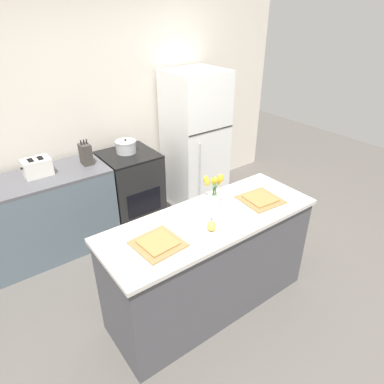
{
  "coord_description": "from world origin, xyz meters",
  "views": [
    {
      "loc": [
        -1.45,
        -1.71,
        2.41
      ],
      "look_at": [
        0.0,
        0.25,
        1.04
      ],
      "focal_mm": 32.0,
      "sensor_mm": 36.0,
      "label": 1
    }
  ],
  "objects_px": {
    "stove_range": "(132,189)",
    "toaster": "(37,167)",
    "plate_setting_left": "(158,243)",
    "refrigerator": "(195,140)",
    "pear_figurine": "(212,226)",
    "flower_vase": "(213,203)",
    "cooking_pot": "(126,147)",
    "knife_block": "(86,154)",
    "plate_setting_right": "(260,199)"
  },
  "relations": [
    {
      "from": "refrigerator",
      "to": "pear_figurine",
      "type": "distance_m",
      "value": 2.09
    },
    {
      "from": "plate_setting_left",
      "to": "toaster",
      "type": "bearing_deg",
      "value": 101.79
    },
    {
      "from": "knife_block",
      "to": "plate_setting_right",
      "type": "bearing_deg",
      "value": -61.8
    },
    {
      "from": "refrigerator",
      "to": "cooking_pot",
      "type": "xyz_separation_m",
      "value": [
        -0.94,
        0.05,
        0.11
      ]
    },
    {
      "from": "pear_figurine",
      "to": "cooking_pot",
      "type": "distance_m",
      "value": 1.8
    },
    {
      "from": "toaster",
      "to": "plate_setting_left",
      "type": "bearing_deg",
      "value": -78.21
    },
    {
      "from": "refrigerator",
      "to": "flower_vase",
      "type": "bearing_deg",
      "value": -122.89
    },
    {
      "from": "refrigerator",
      "to": "toaster",
      "type": "height_order",
      "value": "refrigerator"
    },
    {
      "from": "plate_setting_left",
      "to": "plate_setting_right",
      "type": "xyz_separation_m",
      "value": [
        1.02,
        0.0,
        0.0
      ]
    },
    {
      "from": "toaster",
      "to": "knife_block",
      "type": "bearing_deg",
      "value": -3.35
    },
    {
      "from": "stove_range",
      "to": "toaster",
      "type": "relative_size",
      "value": 3.2
    },
    {
      "from": "plate_setting_right",
      "to": "plate_setting_left",
      "type": "bearing_deg",
      "value": 180.0
    },
    {
      "from": "refrigerator",
      "to": "pear_figurine",
      "type": "height_order",
      "value": "refrigerator"
    },
    {
      "from": "plate_setting_left",
      "to": "knife_block",
      "type": "bearing_deg",
      "value": 85.3
    },
    {
      "from": "plate_setting_right",
      "to": "knife_block",
      "type": "relative_size",
      "value": 1.27
    },
    {
      "from": "pear_figurine",
      "to": "plate_setting_right",
      "type": "relative_size",
      "value": 0.32
    },
    {
      "from": "refrigerator",
      "to": "pear_figurine",
      "type": "relative_size",
      "value": 15.54
    },
    {
      "from": "flower_vase",
      "to": "knife_block",
      "type": "relative_size",
      "value": 1.44
    },
    {
      "from": "knife_block",
      "to": "refrigerator",
      "type": "bearing_deg",
      "value": -0.49
    },
    {
      "from": "plate_setting_right",
      "to": "toaster",
      "type": "relative_size",
      "value": 1.22
    },
    {
      "from": "cooking_pot",
      "to": "flower_vase",
      "type": "bearing_deg",
      "value": -93.08
    },
    {
      "from": "pear_figurine",
      "to": "cooking_pot",
      "type": "bearing_deg",
      "value": 83.25
    },
    {
      "from": "pear_figurine",
      "to": "plate_setting_right",
      "type": "distance_m",
      "value": 0.62
    },
    {
      "from": "flower_vase",
      "to": "toaster",
      "type": "distance_m",
      "value": 1.86
    },
    {
      "from": "toaster",
      "to": "plate_setting_right",
      "type": "bearing_deg",
      "value": -50.77
    },
    {
      "from": "toaster",
      "to": "cooking_pot",
      "type": "relative_size",
      "value": 1.2
    },
    {
      "from": "stove_range",
      "to": "flower_vase",
      "type": "bearing_deg",
      "value": -92.98
    },
    {
      "from": "flower_vase",
      "to": "stove_range",
      "type": "bearing_deg",
      "value": 87.02
    },
    {
      "from": "pear_figurine",
      "to": "knife_block",
      "type": "distance_m",
      "value": 1.77
    },
    {
      "from": "knife_block",
      "to": "pear_figurine",
      "type": "bearing_deg",
      "value": -81.21
    },
    {
      "from": "stove_range",
      "to": "plate_setting_left",
      "type": "bearing_deg",
      "value": -110.43
    },
    {
      "from": "pear_figurine",
      "to": "knife_block",
      "type": "height_order",
      "value": "knife_block"
    },
    {
      "from": "plate_setting_left",
      "to": "plate_setting_right",
      "type": "bearing_deg",
      "value": 0.0
    },
    {
      "from": "plate_setting_right",
      "to": "stove_range",
      "type": "bearing_deg",
      "value": 104.07
    },
    {
      "from": "knife_block",
      "to": "stove_range",
      "type": "bearing_deg",
      "value": -1.56
    },
    {
      "from": "stove_range",
      "to": "plate_setting_left",
      "type": "distance_m",
      "value": 1.82
    },
    {
      "from": "flower_vase",
      "to": "plate_setting_right",
      "type": "relative_size",
      "value": 1.14
    },
    {
      "from": "refrigerator",
      "to": "knife_block",
      "type": "xyz_separation_m",
      "value": [
        -1.43,
        0.01,
        0.15
      ]
    },
    {
      "from": "stove_range",
      "to": "flower_vase",
      "type": "relative_size",
      "value": 2.31
    },
    {
      "from": "plate_setting_left",
      "to": "toaster",
      "type": "xyz_separation_m",
      "value": [
        -0.35,
        1.68,
        0.05
      ]
    },
    {
      "from": "toaster",
      "to": "knife_block",
      "type": "relative_size",
      "value": 1.04
    },
    {
      "from": "stove_range",
      "to": "plate_setting_right",
      "type": "distance_m",
      "value": 1.76
    },
    {
      "from": "toaster",
      "to": "cooking_pot",
      "type": "xyz_separation_m",
      "value": [
        0.97,
        0.01,
        -0.02
      ]
    },
    {
      "from": "flower_vase",
      "to": "cooking_pot",
      "type": "distance_m",
      "value": 1.65
    },
    {
      "from": "plate_setting_left",
      "to": "cooking_pot",
      "type": "relative_size",
      "value": 1.46
    },
    {
      "from": "stove_range",
      "to": "plate_setting_right",
      "type": "height_order",
      "value": "plate_setting_right"
    },
    {
      "from": "refrigerator",
      "to": "stove_range",
      "type": "bearing_deg",
      "value": -179.96
    },
    {
      "from": "refrigerator",
      "to": "pear_figurine",
      "type": "bearing_deg",
      "value": -123.69
    },
    {
      "from": "plate_setting_left",
      "to": "plate_setting_right",
      "type": "distance_m",
      "value": 1.02
    },
    {
      "from": "plate_setting_right",
      "to": "cooking_pot",
      "type": "bearing_deg",
      "value": 103.49
    }
  ]
}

